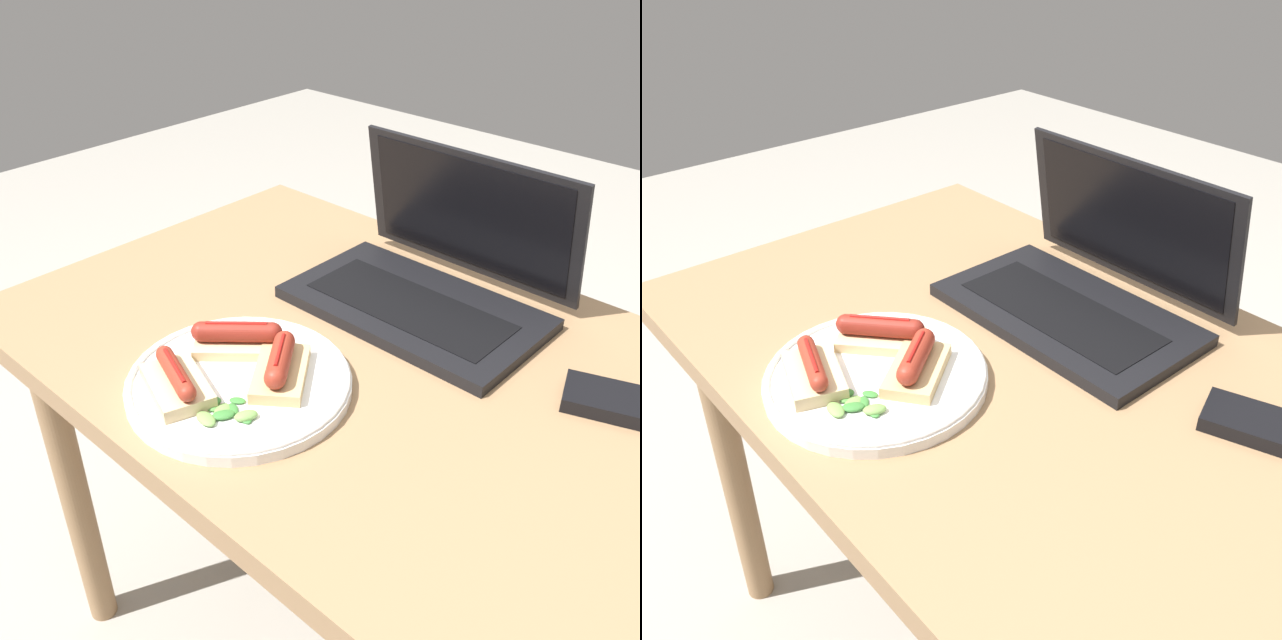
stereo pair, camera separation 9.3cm
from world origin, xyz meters
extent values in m
cube|color=#93704C|center=(0.00, 0.00, 0.71)|extent=(1.03, 0.69, 0.04)
cylinder|color=#93704C|center=(-0.44, 0.27, 0.35)|extent=(0.05, 0.05, 0.69)
cylinder|color=#93704C|center=(-0.44, -0.27, 0.35)|extent=(0.05, 0.05, 0.69)
cube|color=black|center=(0.00, 0.12, 0.74)|extent=(0.37, 0.22, 0.02)
cube|color=black|center=(0.00, 0.11, 0.75)|extent=(0.30, 0.12, 0.00)
cube|color=black|center=(0.00, 0.25, 0.85)|extent=(0.37, 0.05, 0.20)
cube|color=black|center=(0.00, 0.25, 0.85)|extent=(0.33, 0.04, 0.18)
cylinder|color=white|center=(-0.05, -0.18, 0.74)|extent=(0.29, 0.29, 0.01)
torus|color=white|center=(-0.05, -0.18, 0.75)|extent=(0.28, 0.28, 0.01)
cube|color=tan|center=(-0.01, -0.14, 0.75)|extent=(0.12, 0.13, 0.02)
cylinder|color=maroon|center=(-0.01, -0.14, 0.77)|extent=(0.07, 0.08, 0.03)
sphere|color=maroon|center=(-0.04, -0.11, 0.77)|extent=(0.03, 0.03, 0.03)
sphere|color=maroon|center=(0.01, -0.17, 0.77)|extent=(0.03, 0.03, 0.03)
cylinder|color=red|center=(-0.01, -0.14, 0.79)|extent=(0.04, 0.06, 0.00)
cube|color=#D6B784|center=(-0.10, -0.13, 0.75)|extent=(0.13, 0.12, 0.01)
cylinder|color=maroon|center=(-0.10, -0.13, 0.77)|extent=(0.09, 0.08, 0.03)
sphere|color=maroon|center=(-0.07, -0.10, 0.77)|extent=(0.03, 0.03, 0.03)
sphere|color=maroon|center=(-0.14, -0.17, 0.77)|extent=(0.03, 0.03, 0.03)
cylinder|color=red|center=(-0.10, -0.13, 0.78)|extent=(0.06, 0.06, 0.01)
cube|color=#D6B784|center=(-0.09, -0.25, 0.75)|extent=(0.12, 0.10, 0.02)
cylinder|color=maroon|center=(-0.09, -0.25, 0.77)|extent=(0.09, 0.05, 0.02)
sphere|color=maroon|center=(-0.05, -0.26, 0.77)|extent=(0.02, 0.02, 0.02)
sphere|color=maroon|center=(-0.13, -0.23, 0.77)|extent=(0.02, 0.02, 0.02)
cylinder|color=red|center=(-0.09, -0.25, 0.78)|extent=(0.07, 0.03, 0.00)
ellipsoid|color=#387A33|center=(0.01, -0.23, 0.75)|extent=(0.03, 0.02, 0.00)
ellipsoid|color=#387A33|center=(-0.01, -0.24, 0.75)|extent=(0.03, 0.03, 0.01)
ellipsoid|color=#709E4C|center=(-0.02, -0.24, 0.75)|extent=(0.03, 0.04, 0.01)
ellipsoid|color=#709E4C|center=(-0.02, -0.26, 0.75)|extent=(0.03, 0.02, 0.01)
ellipsoid|color=#387A33|center=(-0.01, -0.22, 0.75)|extent=(0.03, 0.02, 0.00)
ellipsoid|color=#387A33|center=(-0.04, -0.24, 0.75)|extent=(0.03, 0.03, 0.01)
ellipsoid|color=#4C8E3D|center=(-0.03, -0.24, 0.75)|extent=(0.03, 0.02, 0.01)
ellipsoid|color=#387A33|center=(-0.02, -0.21, 0.75)|extent=(0.02, 0.02, 0.00)
ellipsoid|color=#709E4C|center=(0.01, -0.22, 0.75)|extent=(0.03, 0.03, 0.01)
cube|color=black|center=(0.31, 0.11, 0.74)|extent=(0.13, 0.10, 0.02)
camera|label=1|loc=(0.52, -0.64, 1.29)|focal=40.00mm
camera|label=2|loc=(0.58, -0.57, 1.29)|focal=40.00mm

